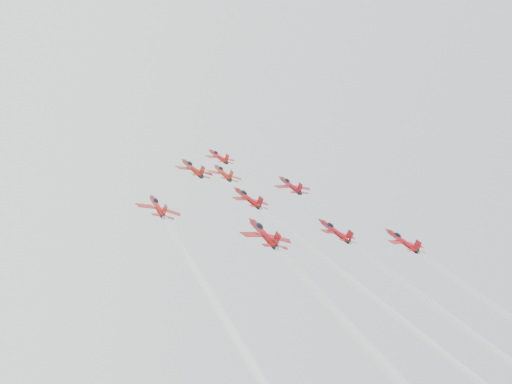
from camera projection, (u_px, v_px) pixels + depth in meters
name	position (u px, v px, depth m)	size (l,w,h in m)	color
jet_lead	(218.00, 156.00, 155.01)	(9.04, 11.10, 8.54)	#B21111
jet_row2_left	(192.00, 168.00, 134.78)	(9.85, 12.09, 9.31)	maroon
jet_row2_center	(223.00, 172.00, 139.31)	(9.37, 11.50, 8.85)	#AA2010
jet_row2_right	(290.00, 185.00, 147.89)	(10.20, 12.52, 9.64)	maroon
jet_center	(358.00, 306.00, 85.99)	(9.29, 81.43, 61.93)	maroon
jet_rear_farleft	(240.00, 340.00, 66.42)	(8.56, 75.04, 57.07)	#A6170F
jet_rear_right	(489.00, 358.00, 82.25)	(9.17, 80.41, 61.15)	maroon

